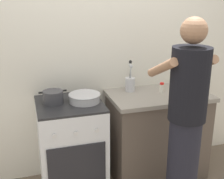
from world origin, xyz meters
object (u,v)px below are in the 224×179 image
spice_bottle (162,87)px  oil_bottle (183,85)px  utensil_crock (130,83)px  person (186,123)px  stove_range (71,147)px  mixing_bowl (85,97)px  pot (53,97)px

spice_bottle → oil_bottle: size_ratio=0.46×
utensil_crock → person: bearing=-76.7°
spice_bottle → stove_range: bearing=-177.5°
stove_range → person: 1.12m
mixing_bowl → spice_bottle: spice_bottle is taller
stove_range → person: person is taller
utensil_crock → spice_bottle: 0.32m
mixing_bowl → utensil_crock: utensil_crock is taller
utensil_crock → stove_range: bearing=-165.9°
oil_bottle → person: (-0.29, -0.56, -0.13)m
spice_bottle → oil_bottle: 0.22m
person → stove_range: bearing=143.2°
spice_bottle → oil_bottle: oil_bottle is taller
spice_bottle → oil_bottle: (0.18, -0.11, 0.04)m
stove_range → oil_bottle: (1.13, -0.07, 0.54)m
oil_bottle → stove_range: bearing=176.3°
pot → person: bearing=-34.0°
pot → person: (0.98, -0.66, -0.10)m
oil_bottle → mixing_bowl: bearing=176.6°
stove_range → spice_bottle: (0.95, 0.04, 0.50)m
person → spice_bottle: bearing=80.7°
spice_bottle → person: (-0.11, -0.67, -0.09)m
pot → utensil_crock: size_ratio=0.78×
pot → spice_bottle: size_ratio=2.56×
mixing_bowl → spice_bottle: bearing=4.0°
person → pot: bearing=146.0°
pot → mixing_bowl: (0.28, -0.05, -0.02)m
pot → oil_bottle: 1.27m
mixing_bowl → person: 0.93m
utensil_crock → spice_bottle: bearing=-22.3°
spice_bottle → utensil_crock: bearing=157.7°
utensil_crock → oil_bottle: (0.47, -0.24, -0.00)m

